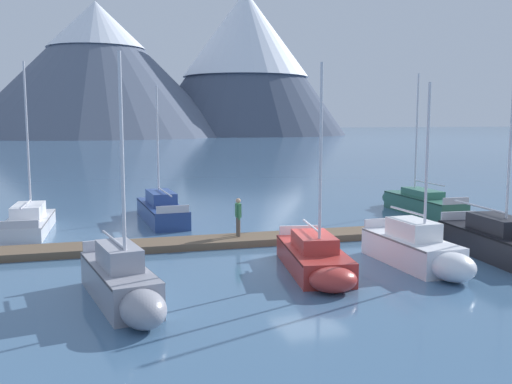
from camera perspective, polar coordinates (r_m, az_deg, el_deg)
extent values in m
plane|color=#426689|center=(21.82, 5.31, -7.10)|extent=(700.00, 700.00, 0.00)
cone|color=slate|center=(200.13, -15.65, 11.77)|extent=(87.96, 87.96, 44.11)
cone|color=white|center=(201.84, -15.79, 15.84)|extent=(32.28, 32.28, 15.42)
cone|color=#424C60|center=(212.86, -1.03, 12.77)|extent=(73.40, 73.40, 51.72)
cone|color=white|center=(214.12, -1.04, 15.56)|extent=(46.06, 46.06, 30.91)
cube|color=brown|center=(25.37, 1.51, -4.69)|extent=(25.68, 3.51, 0.30)
cylinder|color=#38383D|center=(24.67, 2.03, -5.10)|extent=(24.55, 1.89, 0.24)
cylinder|color=#38383D|center=(26.09, 1.02, -4.42)|extent=(24.55, 1.89, 0.24)
cube|color=black|center=(31.50, 24.26, -2.98)|extent=(0.29, 1.88, 0.27)
cube|color=silver|center=(29.46, -21.87, -3.14)|extent=(2.47, 5.80, 0.70)
ellipsoid|color=silver|center=(32.47, -21.08, -2.18)|extent=(1.75, 1.71, 0.67)
cube|color=slate|center=(29.41, -21.90, -2.55)|extent=(2.50, 5.70, 0.06)
cylinder|color=silver|center=(29.98, -21.98, 4.92)|extent=(0.10, 0.10, 7.50)
cylinder|color=silver|center=(28.79, -22.12, -1.16)|extent=(0.39, 2.92, 0.08)
cube|color=white|center=(29.49, -21.89, -1.79)|extent=(1.58, 2.66, 0.66)
cube|color=silver|center=(26.71, -22.78, -3.06)|extent=(1.69, 0.28, 0.36)
cube|color=#93939E|center=(17.75, -13.61, -8.88)|extent=(1.98, 4.87, 1.06)
ellipsoid|color=#93939E|center=(15.29, -11.27, -11.47)|extent=(1.39, 1.79, 1.00)
cube|color=#424247|center=(17.62, -13.65, -7.35)|extent=(2.01, 4.78, 0.06)
cylinder|color=silver|center=(16.26, -13.27, 2.70)|extent=(0.10, 0.10, 6.21)
cylinder|color=silver|center=(18.01, -14.15, -4.63)|extent=(0.45, 2.90, 0.08)
cube|color=#A0A0AB|center=(17.42, -13.60, -6.26)|extent=(1.24, 2.24, 0.67)
cube|color=silver|center=(19.75, -15.20, -5.17)|extent=(1.26, 0.26, 0.36)
cube|color=navy|center=(30.72, -9.44, -2.09)|extent=(1.77, 6.22, 0.93)
ellipsoid|color=navy|center=(34.07, -10.45, -1.19)|extent=(1.51, 1.86, 0.88)
cube|color=#121D39|center=(30.65, -9.45, -1.30)|extent=(1.81, 6.10, 0.06)
cylinder|color=silver|center=(31.17, -9.85, 4.70)|extent=(0.10, 0.10, 6.28)
cylinder|color=silver|center=(29.58, -9.15, 0.00)|extent=(0.08, 3.65, 0.08)
cube|color=#2F4A8A|center=(30.75, -9.52, -0.56)|extent=(1.24, 2.80, 0.68)
cube|color=silver|center=(27.67, -8.36, -1.74)|extent=(1.59, 0.10, 0.36)
cube|color=#B2332D|center=(20.70, 5.75, -6.71)|extent=(2.78, 5.24, 0.83)
ellipsoid|color=#B2332D|center=(18.17, 7.75, -8.73)|extent=(1.75, 1.54, 0.79)
cube|color=#501614|center=(20.61, 5.76, -5.69)|extent=(2.80, 5.15, 0.06)
cylinder|color=silver|center=(19.27, 6.50, 3.24)|extent=(0.10, 0.10, 6.47)
cylinder|color=silver|center=(20.80, 5.56, -3.41)|extent=(0.59, 2.46, 0.08)
cube|color=#C03A35|center=(20.43, 5.86, -4.95)|extent=(1.69, 2.45, 0.52)
cube|color=silver|center=(22.86, 4.37, -3.82)|extent=(1.61, 0.43, 0.36)
cube|color=white|center=(22.22, 15.26, -5.71)|extent=(1.81, 4.56, 1.02)
ellipsoid|color=white|center=(20.21, 19.21, -7.15)|extent=(1.48, 1.63, 0.97)
cube|color=slate|center=(22.12, 15.30, -4.52)|extent=(1.85, 4.47, 0.06)
cylinder|color=silver|center=(21.04, 16.79, 2.77)|extent=(0.10, 0.10, 5.68)
cylinder|color=silver|center=(22.20, 14.95, -1.87)|extent=(0.15, 2.28, 0.08)
cube|color=white|center=(21.95, 15.50, -3.61)|extent=(1.24, 2.06, 0.68)
cube|color=silver|center=(23.89, 12.47, -3.03)|extent=(1.52, 0.14, 0.36)
cube|color=black|center=(24.48, 22.87, -4.84)|extent=(2.60, 5.77, 1.03)
cube|color=black|center=(24.39, 22.92, -3.75)|extent=(2.62, 5.66, 0.06)
cylinder|color=silver|center=(23.49, 24.23, 5.28)|extent=(0.10, 0.10, 7.64)
cylinder|color=silver|center=(25.23, 21.49, -1.37)|extent=(0.58, 3.59, 0.08)
cube|color=black|center=(24.21, 23.15, -2.99)|extent=(1.62, 2.66, 0.62)
cube|color=silver|center=(26.58, 19.67, -2.25)|extent=(1.65, 0.33, 0.36)
cube|color=#336B56|center=(33.89, 16.46, -1.32)|extent=(2.16, 6.40, 1.04)
ellipsoid|color=#336B56|center=(36.81, 13.69, -0.57)|extent=(1.54, 1.66, 0.98)
cube|color=#163027|center=(33.83, 16.49, -0.52)|extent=(2.19, 6.27, 0.06)
cylinder|color=silver|center=(34.41, 15.83, 5.55)|extent=(0.10, 0.10, 7.00)
cylinder|color=silver|center=(33.31, 16.99, 0.86)|extent=(0.31, 2.99, 0.08)
cube|color=#3A7560|center=(33.93, 16.37, -0.09)|extent=(1.39, 2.91, 0.40)
cube|color=silver|center=(31.26, 19.43, -0.85)|extent=(1.51, 0.22, 0.36)
cylinder|color=brown|center=(25.18, -1.85, -3.43)|extent=(0.14, 0.14, 0.86)
cylinder|color=brown|center=(24.93, -1.74, -3.54)|extent=(0.14, 0.14, 0.86)
cube|color=#387A4C|center=(24.93, -1.80, -1.84)|extent=(0.26, 0.40, 0.60)
sphere|color=tan|center=(24.87, -1.81, -0.88)|extent=(0.22, 0.22, 0.22)
cylinder|color=#387A4C|center=(25.18, -1.91, -1.91)|extent=(0.09, 0.09, 0.62)
cylinder|color=#387A4C|center=(24.70, -1.69, -2.09)|extent=(0.09, 0.09, 0.62)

